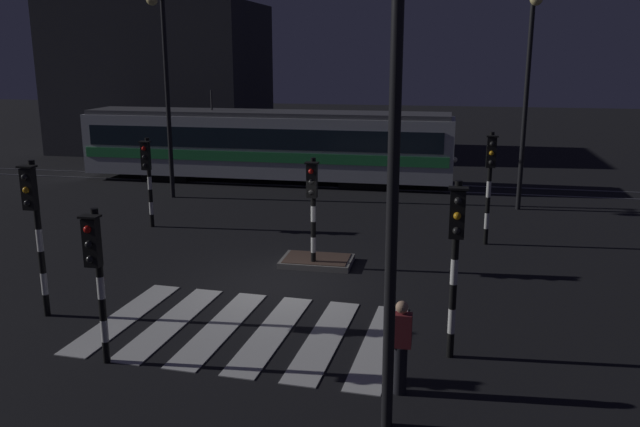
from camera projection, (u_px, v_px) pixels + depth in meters
The scene contains 17 objects.
ground_plane at pixel (280, 284), 16.77m from camera, with size 120.00×120.00×0.00m, color black.
rail_near at pixel (351, 188), 28.67m from camera, with size 80.00×0.12×0.03m, color #59595E.
rail_far at pixel (356, 182), 30.04m from camera, with size 80.00×0.12×0.03m, color #59595E.
crosswalk_zebra at pixel (246, 330), 13.99m from camera, with size 6.71×4.45×0.02m.
traffic_island at pixel (317, 261), 18.38m from camera, with size 1.98×1.32×0.18m.
traffic_light_corner_far_right at pixel (490, 172), 19.68m from camera, with size 0.36×0.42×3.50m.
traffic_light_kerb_mid_left at pixel (96, 264), 11.99m from camera, with size 0.36×0.42×3.05m.
traffic_light_corner_near_left at pixel (35, 216), 14.15m from camera, with size 0.36×0.42×3.56m.
traffic_light_median_centre at pixel (313, 197), 17.54m from camera, with size 0.36×0.42×3.08m.
traffic_light_corner_near_right at pixel (456, 244), 12.15m from camera, with size 0.36×0.42×3.52m.
traffic_light_corner_far_left at pixel (148, 169), 21.79m from camera, with size 0.36×0.42×3.06m.
street_lamp_trackside_left at pixel (164, 75), 25.51m from camera, with size 0.44×1.21×7.94m.
street_lamp_near_kerb at pixel (393, 128), 9.04m from camera, with size 0.44×1.21×7.60m.
street_lamp_trackside_right at pixel (528, 79), 23.46m from camera, with size 0.44×1.21×7.80m.
tram at pixel (266, 144), 29.70m from camera, with size 17.02×2.58×4.15m.
pedestrian_waiting_at_kerb at pixel (401, 346), 11.23m from camera, with size 0.36×0.24×1.71m.
building_backdrop at pixel (163, 78), 39.48m from camera, with size 11.67×8.00×8.64m, color #2D2D33.
Camera 1 is at (4.08, -15.35, 5.79)m, focal length 36.60 mm.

